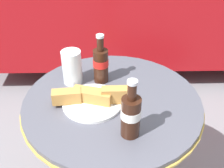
{
  "coord_description": "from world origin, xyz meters",
  "views": [
    {
      "loc": [
        -0.02,
        -0.84,
        1.37
      ],
      "look_at": [
        0.0,
        0.03,
        0.75
      ],
      "focal_mm": 45.0,
      "sensor_mm": 36.0,
      "label": 1
    }
  ],
  "objects_px": {
    "bistro_table": "(112,128)",
    "cola_bottle_right": "(131,115)",
    "cola_bottle_left": "(101,64)",
    "drinking_glass": "(72,68)",
    "lunch_plate_near": "(92,99)"
  },
  "relations": [
    {
      "from": "bistro_table",
      "to": "cola_bottle_left",
      "type": "height_order",
      "value": "cola_bottle_left"
    },
    {
      "from": "bistro_table",
      "to": "cola_bottle_right",
      "type": "height_order",
      "value": "cola_bottle_right"
    },
    {
      "from": "drinking_glass",
      "to": "cola_bottle_right",
      "type": "bearing_deg",
      "value": -55.0
    },
    {
      "from": "cola_bottle_right",
      "to": "lunch_plate_near",
      "type": "distance_m",
      "value": 0.21
    },
    {
      "from": "cola_bottle_left",
      "to": "lunch_plate_near",
      "type": "relative_size",
      "value": 0.73
    },
    {
      "from": "bistro_table",
      "to": "lunch_plate_near",
      "type": "xyz_separation_m",
      "value": [
        -0.07,
        -0.02,
        0.17
      ]
    },
    {
      "from": "bistro_table",
      "to": "drinking_glass",
      "type": "bearing_deg",
      "value": 141.77
    },
    {
      "from": "cola_bottle_left",
      "to": "bistro_table",
      "type": "bearing_deg",
      "value": -71.9
    },
    {
      "from": "cola_bottle_right",
      "to": "drinking_glass",
      "type": "xyz_separation_m",
      "value": [
        -0.21,
        0.3,
        -0.02
      ]
    },
    {
      "from": "drinking_glass",
      "to": "bistro_table",
      "type": "bearing_deg",
      "value": -38.23
    },
    {
      "from": "cola_bottle_left",
      "to": "cola_bottle_right",
      "type": "bearing_deg",
      "value": -72.64
    },
    {
      "from": "cola_bottle_left",
      "to": "drinking_glass",
      "type": "bearing_deg",
      "value": -176.76
    },
    {
      "from": "bistro_table",
      "to": "cola_bottle_right",
      "type": "bearing_deg",
      "value": -73.2
    },
    {
      "from": "cola_bottle_right",
      "to": "drinking_glass",
      "type": "height_order",
      "value": "cola_bottle_right"
    },
    {
      "from": "bistro_table",
      "to": "drinking_glass",
      "type": "height_order",
      "value": "drinking_glass"
    }
  ]
}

